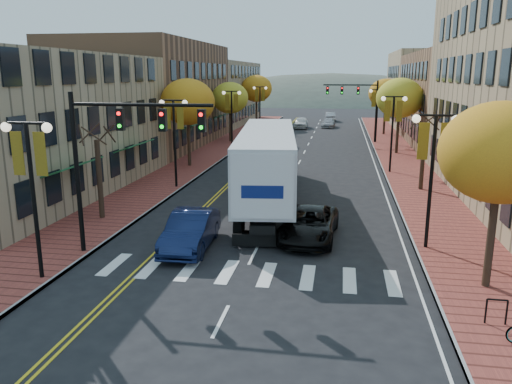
% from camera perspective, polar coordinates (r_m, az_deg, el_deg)
% --- Properties ---
extents(ground, '(200.00, 200.00, 0.00)m').
position_cam_1_polar(ground, '(18.24, -2.54, -11.63)').
color(ground, black).
rests_on(ground, ground).
extents(sidewalk_left, '(4.00, 85.00, 0.15)m').
position_cam_1_polar(sidewalk_left, '(50.82, -4.77, 4.66)').
color(sidewalk_left, brown).
rests_on(sidewalk_left, ground).
extents(sidewalk_right, '(4.00, 85.00, 0.15)m').
position_cam_1_polar(sidewalk_right, '(49.55, 15.89, 3.98)').
color(sidewalk_right, brown).
rests_on(sidewalk_right, ground).
extents(building_left_near, '(12.00, 22.00, 9.00)m').
position_cam_1_polar(building_left_near, '(35.81, -25.61, 6.92)').
color(building_left_near, '#9E8966').
rests_on(building_left_near, ground).
extents(building_left_mid, '(12.00, 24.00, 11.00)m').
position_cam_1_polar(building_left_mid, '(56.10, -12.05, 10.80)').
color(building_left_mid, brown).
rests_on(building_left_mid, ground).
extents(building_left_far, '(12.00, 26.00, 9.50)m').
position_cam_1_polar(building_left_far, '(79.90, -5.35, 11.17)').
color(building_left_far, '#9E8966').
rests_on(building_left_far, ground).
extents(building_right_mid, '(15.00, 24.00, 10.00)m').
position_cam_1_polar(building_right_mid, '(60.11, 24.41, 9.60)').
color(building_right_mid, brown).
rests_on(building_right_mid, ground).
extents(building_right_far, '(15.00, 20.00, 11.00)m').
position_cam_1_polar(building_right_far, '(81.57, 20.61, 10.96)').
color(building_right_far, '#9E8966').
rests_on(building_right_far, ground).
extents(tree_left_a, '(0.28, 0.28, 4.20)m').
position_cam_1_polar(tree_left_a, '(27.76, -17.45, 1.40)').
color(tree_left_a, '#382619').
rests_on(tree_left_a, sidewalk_left).
extents(tree_left_b, '(4.48, 4.48, 7.21)m').
position_cam_1_polar(tree_left_b, '(42.13, -7.81, 10.15)').
color(tree_left_b, '#382619').
rests_on(tree_left_b, sidewalk_left).
extents(tree_left_c, '(4.16, 4.16, 6.69)m').
position_cam_1_polar(tree_left_c, '(57.60, -2.99, 10.69)').
color(tree_left_c, '#382619').
rests_on(tree_left_c, sidewalk_left).
extents(tree_left_d, '(4.61, 4.61, 7.42)m').
position_cam_1_polar(tree_left_d, '(75.24, 0.05, 11.74)').
color(tree_left_d, '#382619').
rests_on(tree_left_d, sidewalk_left).
extents(tree_right_a, '(4.16, 4.16, 6.69)m').
position_cam_1_polar(tree_right_a, '(19.14, 26.16, 4.03)').
color(tree_right_a, '#382619').
rests_on(tree_right_a, sidewalk_right).
extents(tree_right_b, '(0.28, 0.28, 4.20)m').
position_cam_1_polar(tree_right_b, '(35.01, 18.53, 3.69)').
color(tree_right_b, '#382619').
rests_on(tree_right_b, sidewalk_right).
extents(tree_right_c, '(4.48, 4.48, 7.21)m').
position_cam_1_polar(tree_right_c, '(50.50, 16.11, 10.27)').
color(tree_right_c, '#382619').
rests_on(tree_right_c, sidewalk_right).
extents(tree_right_d, '(4.35, 4.35, 7.00)m').
position_cam_1_polar(tree_right_d, '(66.42, 14.62, 10.84)').
color(tree_right_d, '#382619').
rests_on(tree_right_d, sidewalk_right).
extents(lamp_left_a, '(1.96, 0.36, 6.05)m').
position_cam_1_polar(lamp_left_a, '(19.87, -24.35, 2.28)').
color(lamp_left_a, black).
rests_on(lamp_left_a, ground).
extents(lamp_left_b, '(1.96, 0.36, 6.05)m').
position_cam_1_polar(lamp_left_b, '(34.17, -9.34, 7.44)').
color(lamp_left_b, black).
rests_on(lamp_left_b, ground).
extents(lamp_left_c, '(1.96, 0.36, 6.05)m').
position_cam_1_polar(lamp_left_c, '(51.47, -2.80, 9.53)').
color(lamp_left_c, black).
rests_on(lamp_left_c, ground).
extents(lamp_left_d, '(1.96, 0.36, 6.05)m').
position_cam_1_polar(lamp_left_d, '(69.13, 0.46, 10.51)').
color(lamp_left_d, black).
rests_on(lamp_left_d, ground).
extents(lamp_right_a, '(1.96, 0.36, 6.05)m').
position_cam_1_polar(lamp_right_a, '(22.76, 19.58, 3.96)').
color(lamp_right_a, black).
rests_on(lamp_right_a, ground).
extents(lamp_right_b, '(1.96, 0.36, 6.05)m').
position_cam_1_polar(lamp_right_b, '(40.49, 15.37, 8.04)').
color(lamp_right_b, black).
rests_on(lamp_right_b, ground).
extents(lamp_right_c, '(1.96, 0.36, 6.05)m').
position_cam_1_polar(lamp_right_c, '(58.39, 13.72, 9.62)').
color(lamp_right_c, black).
rests_on(lamp_right_c, ground).
extents(traffic_mast_near, '(6.10, 0.35, 7.00)m').
position_cam_1_polar(traffic_mast_near, '(21.35, -15.52, 5.39)').
color(traffic_mast_near, black).
rests_on(traffic_mast_near, ground).
extents(traffic_mast_far, '(6.10, 0.34, 7.00)m').
position_cam_1_polar(traffic_mast_far, '(58.25, 11.74, 10.33)').
color(traffic_mast_far, black).
rests_on(traffic_mast_far, ground).
extents(semi_truck, '(5.06, 18.49, 4.57)m').
position_cam_1_polar(semi_truck, '(30.29, 1.36, 3.78)').
color(semi_truck, black).
rests_on(semi_truck, ground).
extents(navy_sedan, '(2.01, 5.16, 1.68)m').
position_cam_1_polar(navy_sedan, '(22.70, -7.47, -4.37)').
color(navy_sedan, '#0E1638').
rests_on(navy_sedan, ground).
extents(black_suv, '(2.82, 5.52, 1.49)m').
position_cam_1_polar(black_suv, '(23.89, 6.08, -3.66)').
color(black_suv, black).
rests_on(black_suv, ground).
extents(car_far_white, '(1.95, 4.79, 1.63)m').
position_cam_1_polar(car_far_white, '(73.34, 5.18, 7.90)').
color(car_far_white, silver).
rests_on(car_far_white, ground).
extents(car_far_silver, '(2.10, 4.56, 1.29)m').
position_cam_1_polar(car_far_silver, '(74.93, 8.27, 7.80)').
color(car_far_silver, '#9E9DA4').
rests_on(car_far_silver, ground).
extents(car_far_oncoming, '(1.86, 4.53, 1.46)m').
position_cam_1_polar(car_far_oncoming, '(85.09, 8.48, 8.50)').
color(car_far_oncoming, '#B5B5BD').
rests_on(car_far_oncoming, ground).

